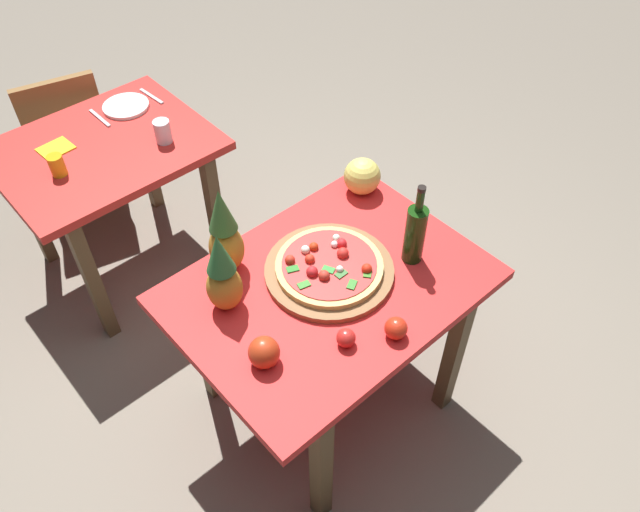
{
  "coord_description": "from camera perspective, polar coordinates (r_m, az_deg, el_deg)",
  "views": [
    {
      "loc": [
        -1.01,
        -1.08,
        2.47
      ],
      "look_at": [
        0.04,
        0.09,
        0.81
      ],
      "focal_mm": 35.22,
      "sensor_mm": 36.0,
      "label": 1
    }
  ],
  "objects": [
    {
      "name": "ground_plane",
      "position": [
        2.87,
        0.66,
        -12.55
      ],
      "size": [
        10.0,
        10.0,
        0.0
      ],
      "primitive_type": "plane",
      "color": "gray"
    },
    {
      "name": "display_table",
      "position": [
        2.33,
        0.8,
        -4.24
      ],
      "size": [
        1.1,
        0.81,
        0.76
      ],
      "color": "brown",
      "rests_on": "ground_plane"
    },
    {
      "name": "background_table",
      "position": [
        3.09,
        -18.69,
        7.7
      ],
      "size": [
        0.93,
        0.76,
        0.76
      ],
      "color": "brown",
      "rests_on": "ground_plane"
    },
    {
      "name": "dining_chair",
      "position": [
        3.67,
        -21.95,
        10.32
      ],
      "size": [
        0.48,
        0.48,
        0.85
      ],
      "rotation": [
        0.0,
        0.0,
        2.9
      ],
      "color": "brown",
      "rests_on": "ground_plane"
    },
    {
      "name": "pizza_board",
      "position": [
        2.28,
        0.84,
        -1.33
      ],
      "size": [
        0.47,
        0.47,
        0.02
      ],
      "primitive_type": "cylinder",
      "color": "brown",
      "rests_on": "display_table"
    },
    {
      "name": "pizza",
      "position": [
        2.26,
        0.81,
        -0.83
      ],
      "size": [
        0.39,
        0.39,
        0.06
      ],
      "color": "#E4B969",
      "rests_on": "pizza_board"
    },
    {
      "name": "wine_bottle",
      "position": [
        2.27,
        8.63,
        2.08
      ],
      "size": [
        0.08,
        0.08,
        0.34
      ],
      "color": "#16380F",
      "rests_on": "display_table"
    },
    {
      "name": "pineapple_left",
      "position": [
        2.1,
        -8.83,
        -1.82
      ],
      "size": [
        0.12,
        0.12,
        0.34
      ],
      "color": "#B7812A",
      "rests_on": "display_table"
    },
    {
      "name": "pineapple_right",
      "position": [
        2.21,
        -8.66,
        1.9
      ],
      "size": [
        0.13,
        0.13,
        0.37
      ],
      "color": "#B5832B",
      "rests_on": "display_table"
    },
    {
      "name": "melon",
      "position": [
        2.57,
        3.85,
        7.25
      ],
      "size": [
        0.15,
        0.15,
        0.15
      ],
      "primitive_type": "sphere",
      "color": "#E7D763",
      "rests_on": "display_table"
    },
    {
      "name": "bell_pepper",
      "position": [
        2.01,
        -5.11,
        -8.72
      ],
      "size": [
        0.1,
        0.1,
        0.11
      ],
      "primitive_type": "ellipsoid",
      "color": "red",
      "rests_on": "display_table"
    },
    {
      "name": "tomato_at_corner",
      "position": [
        2.06,
        2.37,
        -7.44
      ],
      "size": [
        0.06,
        0.06,
        0.06
      ],
      "primitive_type": "sphere",
      "color": "red",
      "rests_on": "display_table"
    },
    {
      "name": "tomato_by_bottle",
      "position": [
        2.09,
        6.91,
        -6.53
      ],
      "size": [
        0.08,
        0.08,
        0.08
      ],
      "primitive_type": "sphere",
      "color": "red",
      "rests_on": "display_table"
    },
    {
      "name": "drinking_glass_juice",
      "position": [
        2.89,
        -22.78,
        7.61
      ],
      "size": [
        0.07,
        0.07,
        0.09
      ],
      "primitive_type": "cylinder",
      "color": "gold",
      "rests_on": "background_table"
    },
    {
      "name": "drinking_glass_water",
      "position": [
        2.93,
        -14.1,
        10.92
      ],
      "size": [
        0.07,
        0.07,
        0.11
      ],
      "primitive_type": "cylinder",
      "color": "silver",
      "rests_on": "background_table"
    },
    {
      "name": "dinner_plate",
      "position": [
        3.23,
        -17.22,
        12.87
      ],
      "size": [
        0.22,
        0.22,
        0.02
      ],
      "primitive_type": "cylinder",
      "color": "white",
      "rests_on": "background_table"
    },
    {
      "name": "fork_utensil",
      "position": [
        3.2,
        -19.38,
        11.74
      ],
      "size": [
        0.02,
        0.18,
        0.01
      ],
      "primitive_type": "cube",
      "rotation": [
        0.0,
        0.0,
        0.02
      ],
      "color": "silver",
      "rests_on": "background_table"
    },
    {
      "name": "knife_utensil",
      "position": [
        3.28,
        -15.07,
        13.84
      ],
      "size": [
        0.03,
        0.18,
        0.01
      ],
      "primitive_type": "cube",
      "rotation": [
        0.0,
        0.0,
        0.08
      ],
      "color": "silver",
      "rests_on": "background_table"
    },
    {
      "name": "napkin_folded",
      "position": [
        3.07,
        -22.89,
        8.98
      ],
      "size": [
        0.15,
        0.13,
        0.01
      ],
      "primitive_type": "cube",
      "rotation": [
        0.0,
        0.0,
        0.08
      ],
      "color": "yellow",
      "rests_on": "background_table"
    }
  ]
}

